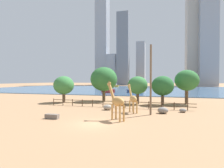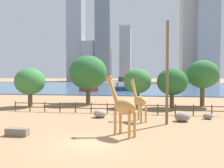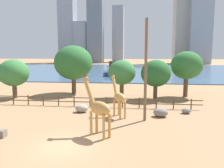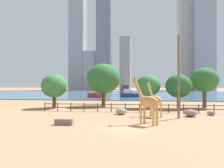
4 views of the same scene
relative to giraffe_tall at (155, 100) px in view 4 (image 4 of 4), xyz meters
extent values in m
plane|color=#9E7551|center=(-3.33, 72.01, -2.11)|extent=(400.00, 400.00, 0.00)
cube|color=#3D6084|center=(-3.33, 69.01, -2.01)|extent=(180.00, 86.00, 0.20)
cylinder|color=tan|center=(-0.51, 0.29, -1.22)|extent=(0.29, 0.29, 1.78)
cylinder|color=tan|center=(-0.05, 0.59, -1.22)|extent=(0.29, 0.29, 1.78)
cylinder|color=tan|center=(0.23, -0.87, -1.22)|extent=(0.29, 0.29, 1.78)
cylinder|color=tan|center=(0.70, -0.57, -1.22)|extent=(0.29, 0.29, 1.78)
ellipsoid|color=tan|center=(0.09, -0.14, -0.01)|extent=(1.73, 2.09, 1.03)
cylinder|color=tan|center=(-0.53, 0.83, 1.09)|extent=(0.87, 1.11, 1.92)
ellipsoid|color=tan|center=(-0.75, 1.18, 1.98)|extent=(0.67, 0.81, 0.64)
cone|color=brown|center=(-0.82, 1.14, 2.28)|extent=(0.13, 0.13, 0.19)
cone|color=brown|center=(-0.69, 1.22, 2.28)|extent=(0.13, 0.13, 0.19)
cylinder|color=#C18C47|center=(-1.79, -5.50, -1.13)|extent=(0.32, 0.32, 1.96)
cylinder|color=#C18C47|center=(-1.42, -5.02, -1.13)|extent=(0.32, 0.32, 1.96)
cylinder|color=#C18C47|center=(-0.59, -6.43, -1.13)|extent=(0.32, 0.32, 1.96)
cylinder|color=#C18C47|center=(-0.22, -5.95, -1.13)|extent=(0.32, 0.32, 1.96)
ellipsoid|color=#C18C47|center=(-1.00, -5.73, 0.20)|extent=(2.25, 2.02, 1.14)
cylinder|color=#C18C47|center=(-2.04, -4.92, 1.39)|extent=(1.24, 1.08, 2.09)
ellipsoid|color=#C18C47|center=(-2.42, -4.62, 2.36)|extent=(0.87, 0.79, 0.72)
cone|color=brown|center=(-2.48, -4.69, 2.69)|extent=(0.15, 0.15, 0.21)
cone|color=brown|center=(-2.37, -4.55, 2.69)|extent=(0.15, 0.15, 0.21)
cylinder|color=brown|center=(2.70, -1.05, 2.88)|extent=(0.28, 0.28, 9.98)
ellipsoid|color=gray|center=(7.39, 2.12, -1.80)|extent=(1.04, 0.83, 0.62)
ellipsoid|color=gray|center=(-4.37, 1.33, -1.67)|extent=(1.49, 1.17, 0.88)
ellipsoid|color=gray|center=(4.42, 0.51, -1.65)|extent=(1.56, 1.23, 0.92)
cube|color=#72665B|center=(-9.38, -6.88, -1.81)|extent=(1.80, 0.60, 0.60)
cylinder|color=#4C3826|center=(-16.33, 4.01, -1.46)|extent=(0.14, 0.14, 1.30)
cylinder|color=#4C3826|center=(-14.28, 4.01, -1.46)|extent=(0.14, 0.14, 1.30)
cylinder|color=#4C3826|center=(-12.22, 4.01, -1.46)|extent=(0.14, 0.14, 1.30)
cylinder|color=#4C3826|center=(-10.16, 4.01, -1.46)|extent=(0.14, 0.14, 1.30)
cylinder|color=#4C3826|center=(-8.10, 4.01, -1.46)|extent=(0.14, 0.14, 1.30)
cylinder|color=#4C3826|center=(-6.05, 4.01, -1.46)|extent=(0.14, 0.14, 1.30)
cylinder|color=#4C3826|center=(-3.99, 4.01, -1.46)|extent=(0.14, 0.14, 1.30)
cylinder|color=#4C3826|center=(-1.93, 4.01, -1.46)|extent=(0.14, 0.14, 1.30)
cylinder|color=#4C3826|center=(0.12, 4.01, -1.46)|extent=(0.14, 0.14, 1.30)
cylinder|color=#4C3826|center=(2.18, 4.01, -1.46)|extent=(0.14, 0.14, 1.30)
cylinder|color=#4C3826|center=(4.24, 4.01, -1.46)|extent=(0.14, 0.14, 1.30)
cylinder|color=#4C3826|center=(6.30, 4.01, -1.46)|extent=(0.14, 0.14, 1.30)
cylinder|color=#4C3826|center=(8.35, 4.01, -1.46)|extent=(0.14, 0.14, 1.30)
cube|color=#4C3826|center=(-3.33, 4.01, -1.00)|extent=(26.10, 0.08, 0.10)
cube|color=#4C3826|center=(-3.33, 4.01, -1.52)|extent=(26.10, 0.08, 0.10)
cylinder|color=brown|center=(-8.72, 12.93, -0.77)|extent=(0.72, 0.72, 2.67)
ellipsoid|color=#2D6B33|center=(-8.72, 12.93, 3.08)|extent=(6.29, 6.29, 5.66)
cylinder|color=brown|center=(9.35, 12.08, -0.60)|extent=(0.66, 0.66, 3.01)
ellipsoid|color=#2D6B33|center=(9.35, 12.08, 2.79)|extent=(4.74, 4.74, 4.26)
cylinder|color=brown|center=(4.56, 9.86, -1.07)|extent=(0.59, 0.59, 2.07)
ellipsoid|color=#26602D|center=(4.56, 9.86, 1.70)|extent=(4.36, 4.36, 3.92)
cylinder|color=brown|center=(-16.51, 8.17, -1.09)|extent=(0.65, 0.65, 2.04)
ellipsoid|color=#387A3D|center=(-16.51, 8.17, 1.71)|extent=(4.46, 4.46, 4.01)
cylinder|color=brown|center=(-0.43, 9.96, -0.99)|extent=(0.62, 0.62, 2.24)
ellipsoid|color=#387A3D|center=(-0.43, 9.96, 1.78)|extent=(4.11, 4.11, 3.70)
cube|color=navy|center=(-5.05, 40.50, -1.34)|extent=(6.08, 4.07, 1.15)
cube|color=silver|center=(-5.71, 40.23, -0.08)|extent=(2.43, 2.05, 1.37)
cube|color=#B22D28|center=(-7.42, 58.62, -1.05)|extent=(5.22, 9.09, 1.72)
cube|color=#333338|center=(-7.70, 59.65, 0.84)|extent=(2.79, 3.52, 2.06)
cylinder|color=silver|center=(-7.30, 58.20, 2.81)|extent=(0.15, 0.15, 6.01)
cube|color=gold|center=(-26.11, 92.92, -1.39)|extent=(5.41, 2.45, 1.05)
cube|color=silver|center=(-25.46, 92.99, -0.23)|extent=(2.01, 1.46, 1.26)
cube|color=#B22D28|center=(-15.17, 38.20, -1.27)|extent=(6.27, 6.04, 1.28)
cube|color=silver|center=(-14.58, 37.65, 0.14)|extent=(2.74, 2.69, 1.54)
cylinder|color=silver|center=(-15.41, 38.41, 1.61)|extent=(0.17, 0.17, 4.48)
cube|color=#939EAD|center=(-14.04, 157.41, 19.78)|extent=(8.61, 15.86, 43.78)
cube|color=slate|center=(-29.17, 137.67, 32.43)|extent=(11.14, 8.15, 69.08)
cube|color=#939EAD|center=(42.02, 131.83, 42.62)|extent=(13.66, 14.70, 89.45)
cube|color=#939EAD|center=(-51.80, 143.84, 46.30)|extent=(11.81, 12.74, 96.82)
cube|color=#ADA89E|center=(31.78, 138.39, 37.86)|extent=(9.89, 13.99, 79.93)
cube|color=#939EAD|center=(-40.83, 141.50, 13.05)|extent=(9.18, 10.95, 30.32)
camera|label=1|loc=(3.77, -26.36, 2.84)|focal=28.00mm
camera|label=2|loc=(0.41, -22.62, 2.69)|focal=35.00mm
camera|label=3|loc=(1.93, -22.42, 4.48)|focal=35.00mm
camera|label=4|loc=(-1.89, -27.81, 1.88)|focal=35.00mm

